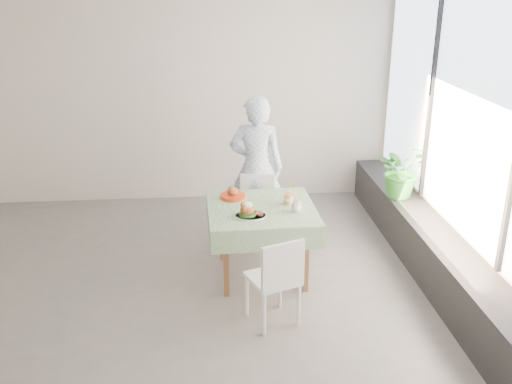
{
  "coord_description": "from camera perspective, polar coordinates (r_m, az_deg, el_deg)",
  "views": [
    {
      "loc": [
        0.58,
        -4.93,
        2.84
      ],
      "look_at": [
        1.03,
        0.27,
        0.88
      ],
      "focal_mm": 40.0,
      "sensor_mm": 36.0,
      "label": 1
    }
  ],
  "objects": [
    {
      "name": "wall_right",
      "position": [
        5.68,
        20.55,
        4.53
      ],
      "size": [
        0.02,
        5.0,
        2.8
      ],
      "primitive_type": "cube",
      "color": "beige",
      "rests_on": "ground"
    },
    {
      "name": "potted_plant",
      "position": [
        6.64,
        14.35,
        2.12
      ],
      "size": [
        0.71,
        0.67,
        0.62
      ],
      "primitive_type": "imported",
      "rotation": [
        0.0,
        0.0,
        0.42
      ],
      "color": "#276E24",
      "rests_on": "window_ledge"
    },
    {
      "name": "chair_near",
      "position": [
        5.04,
        1.75,
        -10.34
      ],
      "size": [
        0.51,
        0.51,
        0.83
      ],
      "color": "white",
      "rests_on": "ground"
    },
    {
      "name": "juice_cup_lemonade",
      "position": [
        5.47,
        4.04,
        -1.35
      ],
      "size": [
        0.09,
        0.09,
        0.26
      ],
      "color": "white",
      "rests_on": "cafe_table"
    },
    {
      "name": "second_dish",
      "position": [
        5.8,
        -2.34,
        -0.29
      ],
      "size": [
        0.26,
        0.26,
        0.12
      ],
      "color": "#B43112",
      "rests_on": "cafe_table"
    },
    {
      "name": "wall_back",
      "position": [
        7.59,
        -9.35,
        9.36
      ],
      "size": [
        6.0,
        0.02,
        2.8
      ],
      "primitive_type": "cube",
      "color": "beige",
      "rests_on": "ground"
    },
    {
      "name": "window_ledge",
      "position": [
        6.0,
        17.45,
        -6.07
      ],
      "size": [
        0.4,
        4.8,
        0.5
      ],
      "primitive_type": "cube",
      "color": "black",
      "rests_on": "ground"
    },
    {
      "name": "wall_front",
      "position": [
        2.88,
        -16.09,
        -10.36
      ],
      "size": [
        6.0,
        0.02,
        2.8
      ],
      "primitive_type": "cube",
      "color": "beige",
      "rests_on": "ground"
    },
    {
      "name": "floor",
      "position": [
        5.72,
        -10.23,
        -9.59
      ],
      "size": [
        6.0,
        6.0,
        0.0
      ],
      "primitive_type": "plane",
      "color": "#585553",
      "rests_on": "ground"
    },
    {
      "name": "diner",
      "position": [
        6.45,
        0.04,
        2.43
      ],
      "size": [
        0.66,
        0.49,
        1.67
      ],
      "primitive_type": "imported",
      "rotation": [
        0.0,
        0.0,
        2.99
      ],
      "color": "#8FB7E6",
      "rests_on": "ground"
    },
    {
      "name": "chair_far",
      "position": [
        6.39,
        0.08,
        -3.37
      ],
      "size": [
        0.43,
        0.43,
        0.8
      ],
      "color": "white",
      "rests_on": "ground"
    },
    {
      "name": "cafe_table",
      "position": [
        5.7,
        0.55,
        -4.15
      ],
      "size": [
        1.07,
        1.07,
        0.74
      ],
      "color": "brown",
      "rests_on": "ground"
    },
    {
      "name": "main_dish",
      "position": [
        5.34,
        -0.71,
        -1.99
      ],
      "size": [
        0.29,
        0.29,
        0.15
      ],
      "color": "white",
      "rests_on": "cafe_table"
    },
    {
      "name": "window_pane",
      "position": [
        5.61,
        20.59,
        6.98
      ],
      "size": [
        0.01,
        4.8,
        2.18
      ],
      "primitive_type": "cube",
      "color": "#D1E0F9",
      "rests_on": "ground"
    },
    {
      "name": "juice_cup_orange",
      "position": [
        5.65,
        3.24,
        -0.58
      ],
      "size": [
        0.1,
        0.1,
        0.28
      ],
      "color": "white",
      "rests_on": "cafe_table"
    }
  ]
}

